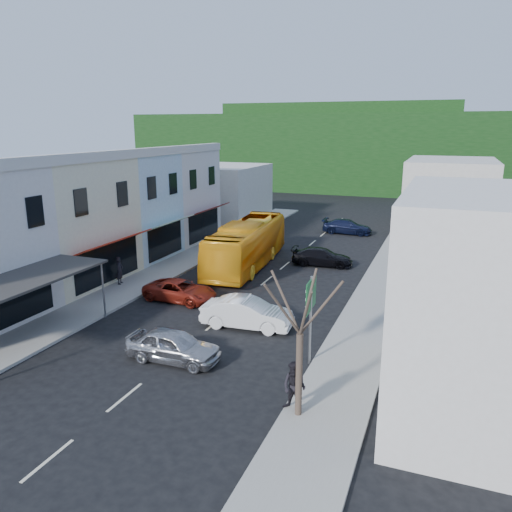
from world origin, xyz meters
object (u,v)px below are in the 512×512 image
Objects in this scene: direction_sign at (310,321)px; traffic_signal at (404,198)px; car_silver at (173,346)px; car_red at (180,289)px; bus at (247,246)px; pedestrian_left at (120,271)px; car_white at (247,314)px; street_tree at (300,334)px; pedestrian_right at (294,389)px.

direction_sign is 0.72× the size of traffic_signal.
car_silver is 0.96× the size of car_red.
direction_sign is at bearing -71.88° from car_silver.
car_silver is (2.75, -15.43, -0.85)m from bus.
bus is 22.91m from traffic_signal.
bus is 9.42m from pedestrian_left.
bus is at bearing 57.55° from traffic_signal.
bus is 2.09× the size of traffic_signal.
car_white is at bearing -72.74° from bus.
direction_sign is 0.62× the size of street_tree.
traffic_signal is (0.00, 38.71, -0.45)m from street_tree.
traffic_signal is at bearing 61.59° from bus.
traffic_signal is at bearing -10.39° from car_silver.
bus is 6.82× the size of pedestrian_left.
direction_sign reaches higher than car_white.
street_tree is (9.16, -17.75, 1.67)m from bus.
pedestrian_right is at bearing -109.63° from car_silver.
pedestrian_left is 0.26× the size of street_tree.
car_silver is at bearing 156.93° from car_white.
street_tree is at bearing -129.59° from car_red.
car_white is at bearing 72.52° from traffic_signal.
direction_sign is at bearing 110.58° from pedestrian_right.
traffic_signal is (0.74, 34.50, 0.78)m from direction_sign.
car_red is 0.71× the size of street_tree.
direction_sign is at bearing -62.89° from bus.
direction_sign is at bearing -127.46° from pedestrian_left.
car_white is (4.35, -10.73, -0.85)m from bus.
car_white is 2.59× the size of pedestrian_right.
bus is 2.52× the size of car_red.
pedestrian_left is 0.43× the size of direction_sign.
car_silver is at bearing 173.83° from pedestrian_right.
traffic_signal is (15.10, 28.26, 1.78)m from pedestrian_left.
car_red is at bearing 148.60° from direction_sign.
direction_sign reaches higher than pedestrian_right.
street_tree is at bearing -23.48° from pedestrian_right.
traffic_signal reaches higher than pedestrian_left.
car_red is at bearing -100.79° from bus.
traffic_signal is at bearing 90.00° from street_tree.
street_tree is at bearing -149.84° from car_white.
car_red is 0.83× the size of traffic_signal.
traffic_signal is (10.05, 29.37, 2.08)m from car_red.
direction_sign is at bearing -128.78° from car_white.
pedestrian_right is (4.61, -6.87, 0.30)m from car_white.
car_white is 8.28m from pedestrian_right.
car_silver is 2.59× the size of pedestrian_right.
pedestrian_right is (9.84, -9.20, 0.30)m from car_red.
pedestrian_left is at bearing 67.24° from car_white.
pedestrian_left reaches higher than car_silver.
car_silver is 4.96m from car_white.
car_silver is 1.00× the size of car_white.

